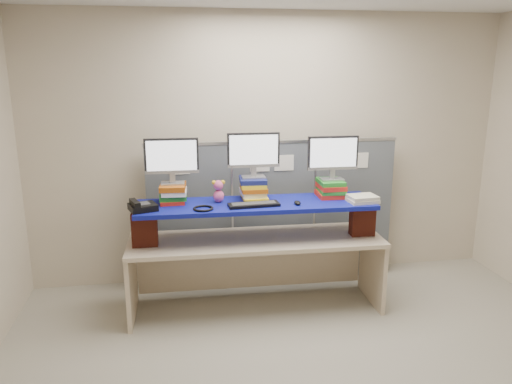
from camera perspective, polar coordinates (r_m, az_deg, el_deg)
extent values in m
cube|color=beige|center=(3.38, 8.19, -0.73)|extent=(5.00, 4.00, 2.80)
cube|color=#A9A393|center=(3.98, 7.42, -20.53)|extent=(5.00, 4.00, 0.01)
cube|color=#4D535B|center=(5.12, -7.56, -3.02)|extent=(0.85, 0.05, 1.50)
cube|color=#4D535B|center=(5.22, 2.00, -2.56)|extent=(0.85, 0.05, 1.50)
cube|color=#4D535B|center=(5.45, 10.96, -2.07)|extent=(0.85, 0.05, 1.50)
cube|color=#B8BABF|center=(5.05, 2.08, 5.77)|extent=(2.60, 0.06, 0.03)
cube|color=white|center=(4.95, -8.72, 2.92)|extent=(0.20, 0.00, 0.16)
cube|color=white|center=(5.03, 0.45, 3.26)|extent=(0.20, 0.00, 0.16)
cube|color=white|center=(5.07, 3.23, 3.34)|extent=(0.20, 0.00, 0.16)
cube|color=white|center=(5.31, 11.70, 3.56)|extent=(0.20, 0.00, 0.16)
cube|color=beige|center=(4.64, 0.00, -5.53)|extent=(2.35, 0.74, 0.04)
cube|color=beige|center=(4.76, -14.05, -10.07)|extent=(0.06, 0.63, 0.67)
cube|color=beige|center=(5.05, 13.16, -8.54)|extent=(0.06, 0.63, 0.67)
cube|color=maroon|center=(4.51, -12.61, -4.19)|extent=(0.23, 0.13, 0.30)
cube|color=maroon|center=(4.78, 12.05, -3.10)|extent=(0.23, 0.13, 0.30)
cube|color=#0D0B8F|center=(4.53, 0.00, -1.46)|extent=(2.17, 0.60, 0.04)
cube|color=red|center=(4.60, -9.56, -0.96)|extent=(0.22, 0.27, 0.03)
cube|color=#228223|center=(4.60, -9.46, -0.44)|extent=(0.24, 0.26, 0.05)
cube|color=white|center=(4.57, -9.32, 0.04)|extent=(0.23, 0.27, 0.04)
cube|color=#AF5210|center=(4.56, -9.48, 0.59)|extent=(0.25, 0.29, 0.05)
cube|color=yellow|center=(4.63, -0.17, -0.62)|extent=(0.22, 0.30, 0.04)
cube|color=white|center=(4.63, -0.38, -0.06)|extent=(0.22, 0.28, 0.05)
cube|color=#AF5210|center=(4.61, -0.27, 0.41)|extent=(0.24, 0.28, 0.04)
cube|color=yellow|center=(4.60, -0.33, 0.86)|extent=(0.25, 0.28, 0.04)
cube|color=navy|center=(4.59, -0.37, 1.37)|extent=(0.26, 0.29, 0.04)
cube|color=red|center=(4.78, 8.52, -0.27)|extent=(0.26, 0.27, 0.04)
cube|color=#228223|center=(4.78, 8.60, 0.20)|extent=(0.25, 0.30, 0.03)
cube|color=red|center=(4.77, 8.57, 0.66)|extent=(0.23, 0.29, 0.04)
cube|color=#228223|center=(4.76, 8.52, 1.15)|extent=(0.23, 0.29, 0.04)
cube|color=#9E9DA2|center=(4.56, -9.49, 0.99)|extent=(0.21, 0.14, 0.01)
cube|color=#9E9DA2|center=(4.55, -9.52, 1.61)|extent=(0.05, 0.04, 0.09)
cube|color=black|center=(4.51, -9.62, 4.10)|extent=(0.48, 0.05, 0.32)
cube|color=silver|center=(4.49, -9.62, 4.05)|extent=(0.44, 0.02, 0.28)
cube|color=#9E9DA2|center=(4.59, -0.29, 1.73)|extent=(0.21, 0.14, 0.01)
cube|color=#9E9DA2|center=(4.58, -0.29, 2.35)|extent=(0.05, 0.04, 0.09)
cube|color=black|center=(4.54, -0.29, 4.83)|extent=(0.48, 0.05, 0.32)
cube|color=silver|center=(4.52, -0.25, 4.78)|extent=(0.44, 0.02, 0.28)
cube|color=#9E9DA2|center=(4.76, 8.66, 1.46)|extent=(0.21, 0.14, 0.01)
cube|color=#9E9DA2|center=(4.75, 8.69, 2.05)|extent=(0.05, 0.04, 0.09)
cube|color=black|center=(4.71, 8.78, 4.44)|extent=(0.48, 0.05, 0.32)
cube|color=silver|center=(4.69, 8.86, 4.40)|extent=(0.44, 0.02, 0.28)
cube|color=black|center=(4.42, -0.25, -1.46)|extent=(0.46, 0.18, 0.03)
cube|color=#333335|center=(4.41, -0.25, -1.27)|extent=(0.40, 0.13, 0.00)
ellipsoid|color=black|center=(4.48, 4.76, -1.23)|extent=(0.09, 0.11, 0.03)
cube|color=black|center=(4.40, -12.80, -1.70)|extent=(0.27, 0.26, 0.06)
cube|color=#333335|center=(4.39, -12.82, -1.30)|extent=(0.14, 0.14, 0.01)
cube|color=black|center=(4.37, -13.68, -1.21)|extent=(0.11, 0.21, 0.04)
torus|color=black|center=(4.34, -6.05, -1.88)|extent=(0.22, 0.22, 0.02)
ellipsoid|color=#DB538E|center=(4.54, -4.29, -0.48)|extent=(0.10, 0.09, 0.11)
sphere|color=#DB538E|center=(4.51, -4.31, 0.77)|extent=(0.09, 0.09, 0.09)
sphere|color=gold|center=(4.50, -4.83, 1.08)|extent=(0.04, 0.04, 0.04)
sphere|color=gold|center=(4.51, -3.81, 1.13)|extent=(0.04, 0.04, 0.04)
cube|color=beige|center=(4.65, 12.07, -0.94)|extent=(0.28, 0.23, 0.03)
cube|color=beige|center=(4.64, 12.09, -0.57)|extent=(0.27, 0.22, 0.03)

